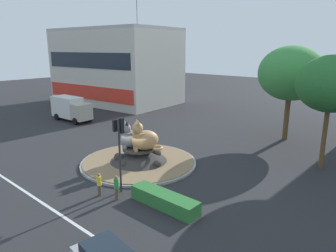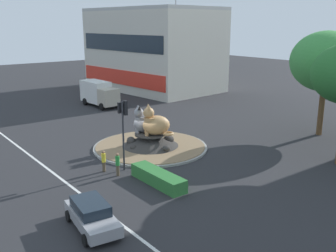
% 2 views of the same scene
% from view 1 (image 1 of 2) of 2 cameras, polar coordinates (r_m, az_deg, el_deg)
% --- Properties ---
extents(ground_plane, '(160.00, 160.00, 0.00)m').
position_cam_1_polar(ground_plane, '(27.07, -5.41, -6.84)').
color(ground_plane, '#28282B').
extents(lane_centreline, '(112.00, 0.20, 0.01)m').
position_cam_1_polar(lane_centreline, '(22.45, -22.71, -12.58)').
color(lane_centreline, silver).
rests_on(lane_centreline, ground).
extents(roundabout_island, '(9.92, 9.92, 1.33)m').
position_cam_1_polar(roundabout_island, '(26.90, -5.42, -5.86)').
color(roundabout_island, gray).
rests_on(roundabout_island, ground).
extents(cat_statue_grey, '(2.03, 2.40, 2.42)m').
position_cam_1_polar(cat_statue_grey, '(26.75, -6.79, -2.12)').
color(cat_statue_grey, gray).
rests_on(cat_statue_grey, roundabout_island).
extents(cat_statue_calico, '(2.63, 2.74, 2.69)m').
position_cam_1_polar(cat_statue_calico, '(25.93, -4.51, -2.37)').
color(cat_statue_calico, tan).
rests_on(cat_statue_calico, roundabout_island).
extents(traffic_light_mast, '(0.75, 0.49, 5.23)m').
position_cam_1_polar(traffic_light_mast, '(20.94, -8.92, -2.28)').
color(traffic_light_mast, '#2D2D33').
rests_on(traffic_light_mast, ground).
extents(shophouse_block, '(22.07, 14.89, 17.56)m').
position_cam_1_polar(shophouse_block, '(57.17, -9.54, 10.83)').
color(shophouse_block, beige).
rests_on(shophouse_block, ground).
extents(clipped_hedge_strip, '(4.84, 1.20, 0.90)m').
position_cam_1_polar(clipped_hedge_strip, '(19.91, -0.67, -13.50)').
color(clipped_hedge_strip, '#2D7033').
rests_on(clipped_hedge_strip, ground).
extents(broadleaf_tree_behind_island, '(5.24, 5.24, 9.22)m').
position_cam_1_polar(broadleaf_tree_behind_island, '(27.25, 27.86, 6.83)').
color(broadleaf_tree_behind_island, brown).
rests_on(broadleaf_tree_behind_island, ground).
extents(second_tree_near_tower, '(6.65, 6.65, 9.96)m').
position_cam_1_polar(second_tree_near_tower, '(34.85, 21.72, 8.98)').
color(second_tree_near_tower, brown).
rests_on(second_tree_near_tower, ground).
extents(pedestrian_green_shirt, '(0.31, 0.31, 1.71)m').
position_cam_1_polar(pedestrian_green_shirt, '(20.79, -9.50, -11.00)').
color(pedestrian_green_shirt, brown).
rests_on(pedestrian_green_shirt, ground).
extents(pedestrian_yellow_shirt, '(0.31, 0.31, 1.61)m').
position_cam_1_polar(pedestrian_yellow_shirt, '(21.58, -12.59, -10.36)').
color(pedestrian_yellow_shirt, brown).
rests_on(pedestrian_yellow_shirt, ground).
extents(delivery_box_truck, '(6.51, 2.76, 3.21)m').
position_cam_1_polar(delivery_box_truck, '(44.05, -17.50, 3.16)').
color(delivery_box_truck, '#B7AD99').
rests_on(delivery_box_truck, ground).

